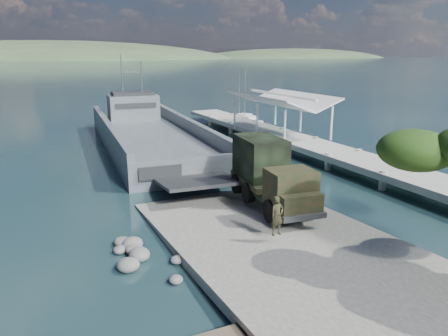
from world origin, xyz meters
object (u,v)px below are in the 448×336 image
(pier, at_px, (286,131))
(soldier, at_px, (277,224))
(landing_craft, at_px, (150,140))
(sailboat_far, at_px, (240,119))
(military_truck, at_px, (269,173))
(sailboat_near, at_px, (245,122))

(pier, xyz_separation_m, soldier, (-13.44, -19.97, -0.14))
(pier, height_order, soldier, pier)
(landing_craft, bearing_deg, sailboat_far, 40.40)
(soldier, bearing_deg, military_truck, 55.89)
(landing_craft, relative_size, military_truck, 4.04)
(soldier, relative_size, sailboat_near, 0.26)
(sailboat_near, bearing_deg, sailboat_far, 72.08)
(pier, xyz_separation_m, sailboat_near, (3.02, 14.31, -1.21))
(military_truck, height_order, sailboat_near, sailboat_near)
(military_truck, bearing_deg, sailboat_far, 72.56)
(pier, distance_m, soldier, 24.07)
(soldier, xyz_separation_m, sailboat_far, (16.97, 36.83, -1.10))
(pier, distance_m, sailboat_far, 17.27)
(pier, bearing_deg, military_truck, -126.02)
(landing_craft, height_order, soldier, landing_craft)
(landing_craft, bearing_deg, military_truck, -81.12)
(sailboat_far, bearing_deg, landing_craft, -164.16)
(military_truck, relative_size, sailboat_near, 1.15)
(soldier, bearing_deg, landing_craft, 80.60)
(sailboat_near, height_order, sailboat_far, sailboat_near)
(landing_craft, height_order, sailboat_far, landing_craft)
(landing_craft, xyz_separation_m, military_truck, (1.51, -20.37, 1.56))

